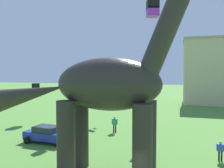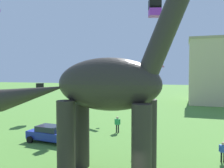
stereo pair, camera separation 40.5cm
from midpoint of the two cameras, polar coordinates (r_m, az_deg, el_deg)
name	(u,v)px [view 1 (the left image)]	position (r m, az deg, el deg)	size (l,w,h in m)	color
dinosaur_sculpture	(107,84)	(14.22, -2.18, -0.03)	(15.42, 3.27, 16.12)	#2D2823
parked_sedan_left	(47,134)	(23.01, -16.26, -11.73)	(4.34, 2.14, 1.55)	navy
person_vendor_side	(115,123)	(25.49, 0.20, -9.57)	(0.66, 0.29, 1.78)	black
person_photographer	(220,149)	(19.34, 24.63, -14.37)	(0.56, 0.25, 1.50)	black
kite_drifting	(153,8)	(20.75, 9.42, 17.92)	(1.22, 1.22, 1.40)	black
kite_trailing	(75,71)	(24.85, -9.52, 3.27)	(0.88, 0.88, 0.92)	red
kite_near_low	(154,66)	(23.77, 9.90, 4.41)	(1.39, 1.08, 1.65)	purple
kite_far_left	(104,85)	(30.54, -2.26, -0.19)	(1.85, 1.89, 0.54)	orange
kite_mid_left	(36,89)	(32.60, -18.62, -1.07)	(1.36, 1.36, 1.40)	black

